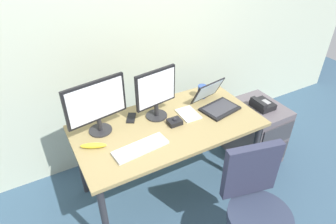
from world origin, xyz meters
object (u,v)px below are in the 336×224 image
object	(u,v)px
coffee_mug	(202,91)
paper_notepad	(188,114)
office_chair	(254,214)
trackball_mouse	(175,122)
monitor_main	(96,104)
monitor_side	(156,92)
cell_phone	(131,118)
file_cabinet	(256,131)
keyboard	(141,148)
laptop	(215,102)
banana	(93,146)
desk_phone	(262,104)

from	to	relation	value
coffee_mug	paper_notepad	bearing A→B (deg)	-145.39
office_chair	trackball_mouse	xyz separation A→B (m)	(-0.19, 0.80, 0.36)
office_chair	paper_notepad	bearing A→B (deg)	91.29
coffee_mug	paper_notepad	xyz separation A→B (m)	(-0.27, -0.18, -0.05)
monitor_main	coffee_mug	size ratio (longest dim) A/B	4.03
office_chair	coffee_mug	size ratio (longest dim) A/B	7.75
monitor_side	cell_phone	bearing A→B (deg)	159.63
file_cabinet	keyboard	xyz separation A→B (m)	(-1.33, -0.14, 0.45)
coffee_mug	keyboard	bearing A→B (deg)	-154.25
file_cabinet	monitor_side	distance (m)	1.26
monitor_side	cell_phone	size ratio (longest dim) A/B	3.00
office_chair	keyboard	bearing A→B (deg)	130.09
office_chair	monitor_side	bearing A→B (deg)	105.30
laptop	coffee_mug	bearing A→B (deg)	91.21
laptop	office_chair	bearing A→B (deg)	-106.42
monitor_side	banana	size ratio (longest dim) A/B	2.25
keyboard	coffee_mug	world-z (taller)	coffee_mug
monitor_main	banana	xyz separation A→B (m)	(-0.11, -0.17, -0.23)
monitor_side	laptop	distance (m)	0.56
office_chair	banana	distance (m)	1.24
office_chair	trackball_mouse	size ratio (longest dim) A/B	8.38
office_chair	trackball_mouse	distance (m)	0.90
monitor_main	paper_notepad	world-z (taller)	monitor_main
monitor_main	office_chair	bearing A→B (deg)	-53.54
desk_phone	cell_phone	xyz separation A→B (m)	(-1.24, 0.26, 0.10)
laptop	cell_phone	bearing A→B (deg)	164.68
paper_notepad	cell_phone	world-z (taller)	paper_notepad
office_chair	keyboard	xyz separation A→B (m)	(-0.55, 0.66, 0.35)
laptop	cell_phone	xyz separation A→B (m)	(-0.72, 0.20, -0.05)
monitor_side	banana	distance (m)	0.64
keyboard	coffee_mug	distance (m)	0.89
monitor_main	laptop	xyz separation A→B (m)	(0.99, -0.15, -0.20)
laptop	desk_phone	bearing A→B (deg)	-7.10
monitor_side	trackball_mouse	bearing A→B (deg)	-64.72
desk_phone	paper_notepad	size ratio (longest dim) A/B	0.96
coffee_mug	office_chair	bearing A→B (deg)	-103.24
keyboard	trackball_mouse	world-z (taller)	trackball_mouse
desk_phone	trackball_mouse	bearing A→B (deg)	178.82
monitor_main	coffee_mug	distance (m)	1.01
monitor_side	file_cabinet	bearing A→B (deg)	-9.25
banana	paper_notepad	bearing A→B (deg)	1.81
monitor_main	trackball_mouse	xyz separation A→B (m)	(0.55, -0.20, -0.23)
file_cabinet	banana	size ratio (longest dim) A/B	3.22
desk_phone	keyboard	world-z (taller)	keyboard
office_chair	keyboard	world-z (taller)	office_chair
monitor_main	trackball_mouse	size ratio (longest dim) A/B	4.35
file_cabinet	monitor_main	distance (m)	1.68
monitor_main	laptop	world-z (taller)	monitor_main
laptop	banana	distance (m)	1.10
office_chair	coffee_mug	distance (m)	1.14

